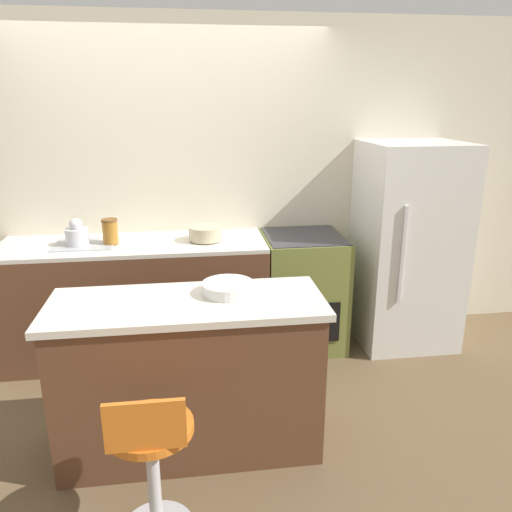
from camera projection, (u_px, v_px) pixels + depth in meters
The scene contains 11 objects.
ground_plane at pixel (178, 371), 3.78m from camera, with size 14.00×14.00×0.00m, color brown.
wall_back at pixel (171, 185), 4.05m from camera, with size 8.00×0.06×2.60m.
back_counter at pixel (137, 299), 3.93m from camera, with size 2.01×0.65×0.93m.
kitchen_island at pixel (190, 376), 2.84m from camera, with size 1.51×0.59×0.93m.
oven_range at pixel (303, 290), 4.10m from camera, with size 0.63×0.66×0.93m.
refrigerator at pixel (407, 245), 4.07m from camera, with size 0.76×0.74×1.65m.
stool_chair at pixel (152, 462), 2.23m from camera, with size 0.39×0.39×0.83m.
kettle at pixel (77, 234), 3.69m from camera, with size 0.17×0.17×0.20m.
mixing_bowl at pixel (205, 233), 3.82m from camera, with size 0.25×0.25×0.10m.
canister_jar at pixel (110, 231), 3.72m from camera, with size 0.12×0.12×0.19m.
fruit_bowl at pixel (228, 288), 2.80m from camera, with size 0.29×0.29×0.07m.
Camera 1 is at (0.13, -3.39, 1.98)m, focal length 35.00 mm.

